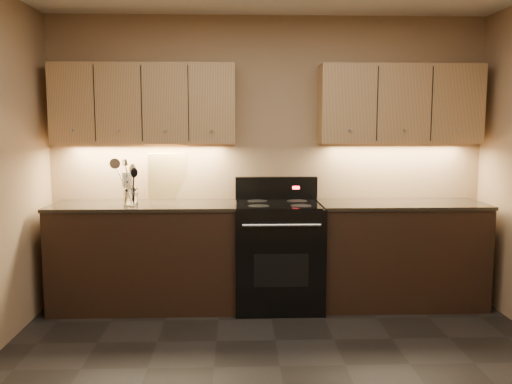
# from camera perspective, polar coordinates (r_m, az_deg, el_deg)

# --- Properties ---
(wall_back) EXTENTS (4.00, 0.04, 2.60)m
(wall_back) POSITION_cam_1_polar(r_m,az_deg,el_deg) (5.04, 1.22, 3.47)
(wall_back) COLOR tan
(wall_back) RESTS_ON ground
(counter_left) EXTENTS (1.62, 0.62, 0.93)m
(counter_left) POSITION_cam_1_polar(r_m,az_deg,el_deg) (4.93, -11.56, -6.57)
(counter_left) COLOR black
(counter_left) RESTS_ON ground
(counter_right) EXTENTS (1.46, 0.62, 0.93)m
(counter_right) POSITION_cam_1_polar(r_m,az_deg,el_deg) (5.08, 14.89, -6.27)
(counter_right) COLOR black
(counter_right) RESTS_ON ground
(stove) EXTENTS (0.76, 0.68, 1.14)m
(stove) POSITION_cam_1_polar(r_m,az_deg,el_deg) (4.86, 2.36, -6.48)
(stove) COLOR black
(stove) RESTS_ON ground
(upper_cab_left) EXTENTS (1.60, 0.30, 0.70)m
(upper_cab_left) POSITION_cam_1_polar(r_m,az_deg,el_deg) (4.95, -11.66, 9.05)
(upper_cab_left) COLOR tan
(upper_cab_left) RESTS_ON wall_back
(upper_cab_right) EXTENTS (1.44, 0.30, 0.70)m
(upper_cab_right) POSITION_cam_1_polar(r_m,az_deg,el_deg) (5.09, 14.88, 8.90)
(upper_cab_right) COLOR tan
(upper_cab_right) RESTS_ON wall_back
(outlet_plate) EXTENTS (0.08, 0.01, 0.12)m
(outlet_plate) POSITION_cam_1_polar(r_m,az_deg,el_deg) (5.14, -13.40, 1.34)
(outlet_plate) COLOR #B2B5BA
(outlet_plate) RESTS_ON wall_back
(utensil_crock) EXTENTS (0.14, 0.14, 0.15)m
(utensil_crock) POSITION_cam_1_polar(r_m,az_deg,el_deg) (4.77, -13.04, -0.56)
(utensil_crock) COLOR white
(utensil_crock) RESTS_ON counter_left
(cutting_board) EXTENTS (0.35, 0.18, 0.43)m
(cutting_board) POSITION_cam_1_polar(r_m,az_deg,el_deg) (5.05, -9.41, 1.62)
(cutting_board) COLOR tan
(cutting_board) RESTS_ON counter_left
(wooden_spoon) EXTENTS (0.12, 0.12, 0.34)m
(wooden_spoon) POSITION_cam_1_polar(r_m,az_deg,el_deg) (4.77, -13.49, 0.82)
(wooden_spoon) COLOR tan
(wooden_spoon) RESTS_ON utensil_crock
(black_spoon) EXTENTS (0.11, 0.15, 0.33)m
(black_spoon) POSITION_cam_1_polar(r_m,az_deg,el_deg) (4.78, -12.97, 0.74)
(black_spoon) COLOR black
(black_spoon) RESTS_ON utensil_crock
(steel_spatula) EXTENTS (0.16, 0.11, 0.41)m
(steel_spatula) POSITION_cam_1_polar(r_m,az_deg,el_deg) (4.77, -12.82, 1.21)
(steel_spatula) COLOR silver
(steel_spatula) RESTS_ON utensil_crock
(steel_skimmer) EXTENTS (0.24, 0.14, 0.41)m
(steel_skimmer) POSITION_cam_1_polar(r_m,az_deg,el_deg) (4.73, -12.90, 1.17)
(steel_skimmer) COLOR silver
(steel_skimmer) RESTS_ON utensil_crock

